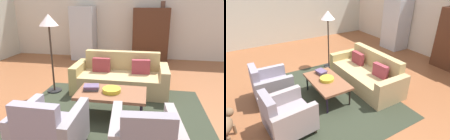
# 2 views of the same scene
# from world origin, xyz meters

# --- Properties ---
(ground_plane) EXTENTS (10.50, 10.50, 0.00)m
(ground_plane) POSITION_xyz_m (0.00, 0.00, 0.00)
(ground_plane) COLOR #945632
(wall_back) EXTENTS (8.75, 0.12, 2.80)m
(wall_back) POSITION_xyz_m (0.00, 3.95, 1.40)
(wall_back) COLOR beige
(wall_back) RESTS_ON ground
(area_rug) EXTENTS (3.40, 2.60, 0.01)m
(area_rug) POSITION_xyz_m (0.24, -0.34, 0.00)
(area_rug) COLOR #2F3526
(area_rug) RESTS_ON ground
(couch) EXTENTS (2.10, 0.90, 0.86)m
(couch) POSITION_xyz_m (0.24, 0.79, 0.29)
(couch) COLOR tan
(couch) RESTS_ON ground
(coffee_table) EXTENTS (1.20, 0.70, 0.46)m
(coffee_table) POSITION_xyz_m (0.24, -0.39, 0.42)
(coffee_table) COLOR black
(coffee_table) RESTS_ON ground
(armchair_left) EXTENTS (0.80, 0.80, 0.88)m
(armchair_left) POSITION_xyz_m (-0.36, -1.56, 0.34)
(armchair_left) COLOR #2F2320
(armchair_left) RESTS_ON ground
(fruit_bowl) EXTENTS (0.32, 0.32, 0.07)m
(fruit_bowl) POSITION_xyz_m (0.24, -0.39, 0.49)
(fruit_bowl) COLOR gold
(fruit_bowl) RESTS_ON coffee_table
(book_stack) EXTENTS (0.30, 0.25, 0.09)m
(book_stack) POSITION_xyz_m (-0.13, -0.36, 0.50)
(book_stack) COLOR #55565B
(book_stack) RESTS_ON coffee_table
(cabinet) EXTENTS (1.20, 0.51, 1.80)m
(cabinet) POSITION_xyz_m (0.89, 3.60, 0.90)
(cabinet) COLOR #4D2919
(cabinet) RESTS_ON ground
(vase_tall) EXTENTS (0.15, 0.15, 0.21)m
(vase_tall) POSITION_xyz_m (1.24, 3.60, 1.90)
(vase_tall) COLOR brown
(vase_tall) RESTS_ON cabinet
(refrigerator) EXTENTS (0.80, 0.73, 1.85)m
(refrigerator) POSITION_xyz_m (-1.46, 3.50, 0.93)
(refrigerator) COLOR #B7BABF
(refrigerator) RESTS_ON ground
(floor_lamp) EXTENTS (0.40, 0.40, 1.72)m
(floor_lamp) POSITION_xyz_m (-1.24, 0.46, 1.44)
(floor_lamp) COLOR black
(floor_lamp) RESTS_ON ground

